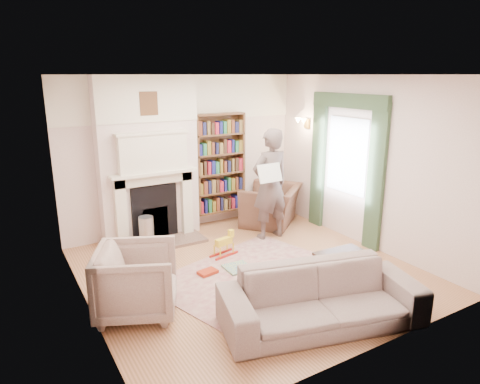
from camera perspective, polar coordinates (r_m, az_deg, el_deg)
floor at (r=6.42m, az=1.15°, el=-10.46°), size 4.50×4.50×0.00m
ceiling at (r=5.78m, az=1.30°, el=15.39°), size 4.50×4.50×0.00m
wall_back at (r=7.91m, az=-7.40°, el=5.07°), size 4.50×0.00×4.50m
wall_front at (r=4.28m, az=17.30°, el=-4.43°), size 4.50×0.00×4.50m
wall_left at (r=5.17m, az=-20.51°, el=-1.32°), size 0.00×4.50×4.50m
wall_right at (r=7.36m, az=16.34°, el=3.80°), size 0.00×4.50×4.50m
fireplace at (r=7.47m, az=-12.09°, el=4.14°), size 1.70×0.58×2.80m
bookcase at (r=8.11m, az=-2.76°, el=3.81°), size 1.00×0.24×1.85m
window at (r=7.61m, az=14.11°, el=4.71°), size 0.02×0.90×1.30m
curtain_left at (r=7.17m, az=17.68°, el=1.75°), size 0.07×0.32×2.40m
curtain_right at (r=8.14m, az=10.39°, el=3.80°), size 0.07×0.32×2.40m
pelmet at (r=7.47m, az=14.33°, el=11.70°), size 0.09×1.70×0.24m
wall_sconce at (r=8.23m, az=7.88°, el=8.97°), size 0.20×0.24×0.24m
rug at (r=6.24m, az=2.12°, el=-11.21°), size 3.06×2.65×0.01m
armchair_reading at (r=8.28m, az=4.18°, el=-1.72°), size 1.51×1.50×0.74m
armchair_left at (r=5.36m, az=-13.57°, el=-11.41°), size 1.22×1.21×0.85m
sofa at (r=5.12m, az=10.83°, el=-13.67°), size 2.46×1.46×0.67m
man_reading at (r=7.39m, az=4.04°, el=1.02°), size 0.72×0.49×1.94m
newspaper at (r=7.09m, az=3.99°, el=2.54°), size 0.45×0.14×0.30m
coffee_table at (r=6.13m, az=13.42°, el=-9.89°), size 0.72×0.48×0.45m
paraffin_heater at (r=7.27m, az=-12.34°, el=-5.31°), size 0.25×0.25×0.55m
rocking_horse at (r=6.83m, az=-2.18°, el=-6.96°), size 0.49×0.28×0.40m
board_game at (r=6.45m, az=-0.28°, el=-10.07°), size 0.38×0.38×0.03m
game_box_lid at (r=6.32m, az=-4.33°, el=-10.60°), size 0.30×0.23×0.05m
comic_annuals at (r=6.29m, az=5.57°, el=-10.91°), size 0.82×0.50×0.02m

